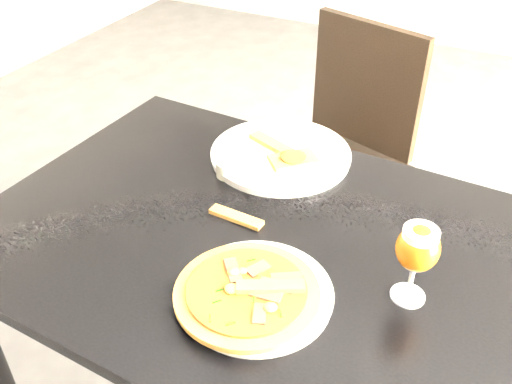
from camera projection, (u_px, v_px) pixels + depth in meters
The scene contains 10 objects.
ground at pixel (286, 379), 1.75m from camera, with size 6.00×6.00×0.00m, color #49494B.
dining_table at pixel (271, 272), 1.19m from camera, with size 1.24×0.86×0.75m.
chair_far at pixel (338, 152), 1.89m from camera, with size 0.52×0.52×0.90m.
plate_main at pixel (256, 294), 1.01m from camera, with size 0.27×0.27×0.01m, color silver.
pizza at pixel (248, 292), 0.99m from camera, with size 0.26×0.26×0.03m.
plate_second at pixel (281, 155), 1.38m from camera, with size 0.34×0.34×0.02m, color silver.
crust_scraps at pixel (286, 154), 1.36m from camera, with size 0.20×0.14×0.02m.
loose_crust at pixel (236, 217), 1.19m from camera, with size 0.12×0.03×0.01m, color brown.
sauce_cup at pixel (228, 168), 1.31m from camera, with size 0.06×0.06×0.04m.
beer_glass at pixel (418, 249), 0.95m from camera, with size 0.07×0.07×0.16m.
Camera 1 is at (0.41, -1.01, 1.49)m, focal length 40.00 mm.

